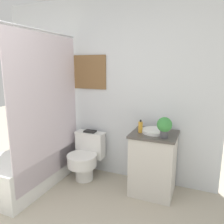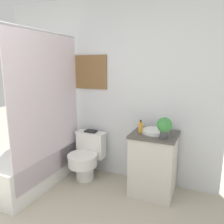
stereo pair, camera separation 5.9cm
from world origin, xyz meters
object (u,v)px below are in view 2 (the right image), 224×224
potted_plant (164,126)px  book_on_tank (91,131)px  sink (155,131)px  soap_bottle (141,127)px  toilet (87,156)px

potted_plant → book_on_tank: (-1.09, 0.26, -0.27)m
sink → potted_plant: (0.13, -0.15, 0.12)m
sink → potted_plant: potted_plant is taller
sink → soap_bottle: soap_bottle is taller
sink → soap_bottle: (-0.16, -0.06, 0.05)m
book_on_tank → toilet: bearing=-90.0°
soap_bottle → potted_plant: size_ratio=0.67×
sink → potted_plant: bearing=-48.2°
toilet → sink: size_ratio=1.82×
toilet → book_on_tank: size_ratio=3.94×
toilet → soap_bottle: bearing=-2.4°
potted_plant → sink: bearing=131.8°
soap_bottle → toilet: bearing=177.6°
potted_plant → soap_bottle: bearing=163.8°
toilet → book_on_tank: 0.36m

